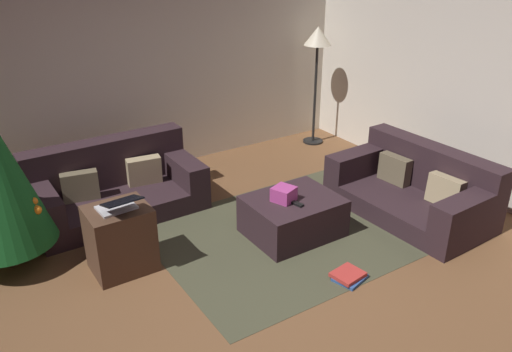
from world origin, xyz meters
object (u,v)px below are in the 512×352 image
(side_table, at_px, (120,239))
(book_stack, at_px, (349,276))
(corner_lamp, at_px, (317,45))
(gift_box, at_px, (284,194))
(tv_remote, at_px, (296,203))
(ottoman, at_px, (293,216))
(couch_right, at_px, (416,189))
(laptop, at_px, (118,205))
(couch_left, at_px, (114,186))

(side_table, distance_m, book_stack, 1.99)
(side_table, xyz_separation_m, corner_lamp, (3.35, 1.52, 1.06))
(gift_box, distance_m, tv_remote, 0.15)
(ottoman, bearing_deg, side_table, 168.14)
(gift_box, xyz_separation_m, tv_remote, (0.05, -0.13, -0.06))
(couch_right, distance_m, laptop, 3.04)
(couch_right, bearing_deg, couch_left, 54.31)
(gift_box, relative_size, side_table, 0.32)
(ottoman, bearing_deg, couch_right, -13.82)
(gift_box, bearing_deg, side_table, 168.09)
(gift_box, bearing_deg, ottoman, -11.20)
(corner_lamp, bearing_deg, laptop, -154.86)
(side_table, relative_size, corner_lamp, 0.37)
(tv_remote, bearing_deg, couch_left, 116.57)
(gift_box, bearing_deg, couch_left, 130.23)
(gift_box, relative_size, corner_lamp, 0.12)
(couch_left, height_order, gift_box, couch_left)
(tv_remote, bearing_deg, side_table, 151.67)
(corner_lamp, bearing_deg, couch_left, -171.85)
(ottoman, bearing_deg, corner_lamp, 46.73)
(tv_remote, xyz_separation_m, corner_lamp, (1.79, 1.96, 0.97))
(book_stack, bearing_deg, ottoman, 86.88)
(couch_right, height_order, corner_lamp, corner_lamp)
(couch_left, distance_m, corner_lamp, 3.25)
(book_stack, bearing_deg, tv_remote, 90.21)
(ottoman, xyz_separation_m, gift_box, (-0.10, 0.02, 0.26))
(side_table, relative_size, book_stack, 1.92)
(couch_left, bearing_deg, gift_box, 129.90)
(gift_box, relative_size, book_stack, 0.62)
(couch_left, height_order, laptop, laptop)
(ottoman, bearing_deg, couch_left, 132.14)
(ottoman, xyz_separation_m, side_table, (-1.60, 0.34, 0.11))
(tv_remote, height_order, corner_lamp, corner_lamp)
(couch_right, height_order, gift_box, couch_right)
(couch_right, relative_size, ottoman, 1.93)
(book_stack, distance_m, corner_lamp, 3.52)
(couch_left, distance_m, book_stack, 2.62)
(couch_right, height_order, book_stack, couch_right)
(tv_remote, bearing_deg, couch_right, -21.50)
(gift_box, xyz_separation_m, corner_lamp, (1.84, 1.83, 0.91))
(couch_left, distance_m, couch_right, 3.17)
(ottoman, relative_size, corner_lamp, 0.54)
(couch_left, height_order, ottoman, couch_left)
(side_table, bearing_deg, ottoman, -11.86)
(side_table, bearing_deg, book_stack, -37.90)
(side_table, bearing_deg, laptop, -86.10)
(couch_right, height_order, laptop, laptop)
(gift_box, height_order, tv_remote, gift_box)
(couch_right, xyz_separation_m, tv_remote, (-1.40, 0.23, 0.13))
(tv_remote, distance_m, book_stack, 0.85)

